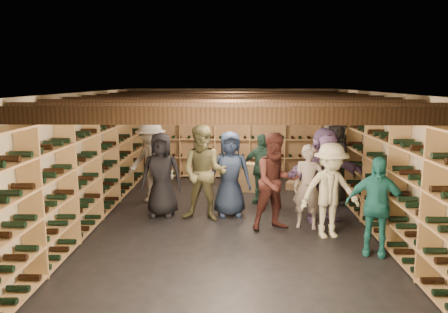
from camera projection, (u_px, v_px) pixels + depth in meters
name	position (u px, v px, depth m)	size (l,w,h in m)	color
ground	(231.00, 221.00, 8.23)	(8.00, 8.00, 0.00)	black
walls	(231.00, 158.00, 8.02)	(5.52, 8.02, 2.40)	#B4A98C
ceiling	(231.00, 92.00, 7.81)	(5.50, 8.00, 0.01)	beige
ceiling_joists	(231.00, 100.00, 7.84)	(5.40, 7.12, 0.18)	black
wine_rack_left	(93.00, 164.00, 8.10)	(0.32, 7.50, 2.15)	#A1754E
wine_rack_right	(371.00, 166.00, 7.98)	(0.32, 7.50, 2.15)	#A1754E
wine_rack_back	(232.00, 138.00, 11.81)	(4.70, 0.30, 2.15)	#A1754E
crate_stack_left	(237.00, 174.00, 10.74)	(0.54, 0.39, 0.68)	#A27D55
crate_stack_right	(248.00, 177.00, 10.39)	(0.54, 0.40, 0.68)	#A27D55
crate_loose	(297.00, 186.00, 10.63)	(0.50, 0.33, 0.17)	#A27D55
person_0	(161.00, 175.00, 8.43)	(0.80, 0.52, 1.64)	black
person_2	(204.00, 173.00, 8.15)	(0.88, 0.68, 1.80)	brown
person_3	(330.00, 191.00, 7.26)	(1.04, 0.60, 1.60)	beige
person_4	(376.00, 206.00, 6.54)	(0.89, 0.37, 1.51)	teal
person_6	(230.00, 174.00, 8.43)	(0.81, 0.53, 1.66)	#1E2C47
person_7	(308.00, 187.00, 7.74)	(0.55, 0.36, 1.50)	gray
person_8	(276.00, 182.00, 7.63)	(0.84, 0.65, 1.73)	#49231E
person_9	(151.00, 162.00, 9.39)	(1.14, 0.66, 1.77)	beige
person_10	(261.00, 168.00, 9.36)	(0.88, 0.37, 1.50)	#26483B
person_11	(324.00, 175.00, 8.11)	(1.64, 0.52, 1.76)	slate
person_12	(334.00, 161.00, 9.30)	(0.90, 0.59, 1.84)	#303034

